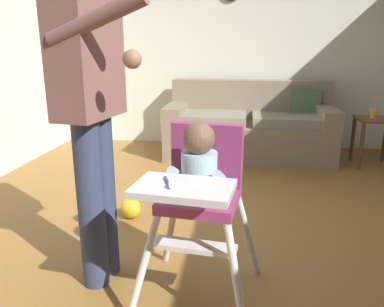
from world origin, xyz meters
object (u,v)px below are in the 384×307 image
at_px(high_chair, 200,181).
at_px(couch, 249,127).
at_px(toy_ball, 131,208).
at_px(side_table, 375,131).
at_px(sippy_cup, 374,113).
at_px(adult_standing, 92,108).

bearing_deg(high_chair, couch, -178.86).
bearing_deg(toy_ball, high_chair, -53.95).
bearing_deg(side_table, high_chair, -122.56).
bearing_deg(sippy_cup, couch, 169.22).
distance_m(high_chair, side_table, 2.96).
bearing_deg(couch, high_chair, -5.59).
relative_size(couch, side_table, 3.66).
relative_size(couch, adult_standing, 1.13).
bearing_deg(high_chair, side_table, 154.17).
relative_size(high_chair, adult_standing, 0.55).
bearing_deg(adult_standing, sippy_cup, 57.88).
bearing_deg(adult_standing, couch, 81.89).
height_order(high_chair, side_table, high_chair).
xyz_separation_m(side_table, sippy_cup, (-0.04, 0.00, 0.19)).
distance_m(high_chair, sippy_cup, 2.93).
height_order(high_chair, toy_ball, high_chair).
bearing_deg(sippy_cup, side_table, -0.00).
xyz_separation_m(high_chair, adult_standing, (-0.56, 0.09, 0.33)).
bearing_deg(high_chair, toy_ball, -137.22).
height_order(couch, high_chair, high_chair).
xyz_separation_m(couch, high_chair, (-0.27, -2.73, 0.30)).
xyz_separation_m(toy_ball, sippy_cup, (2.17, 1.63, 0.49)).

